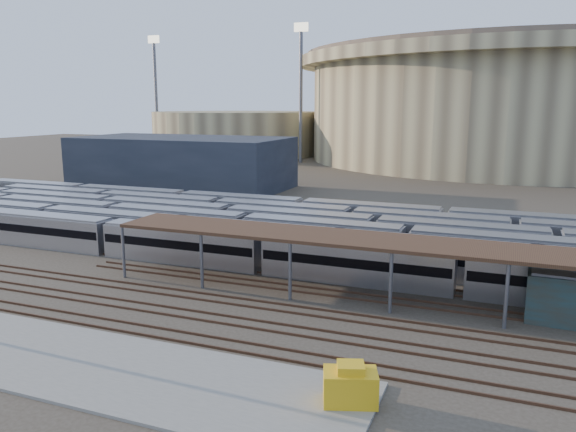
# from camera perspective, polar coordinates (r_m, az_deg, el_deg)

# --- Properties ---
(ground) EXTENTS (420.00, 420.00, 0.00)m
(ground) POSITION_cam_1_polar(r_m,az_deg,el_deg) (51.30, -9.98, -7.54)
(ground) COLOR #383026
(ground) RESTS_ON ground
(apron) EXTENTS (50.00, 9.00, 0.20)m
(apron) POSITION_cam_1_polar(r_m,az_deg,el_deg) (43.57, -26.41, -11.92)
(apron) COLOR gray
(apron) RESTS_ON ground
(subway_trains) EXTENTS (128.72, 23.90, 3.60)m
(subway_trains) POSITION_cam_1_polar(r_m,az_deg,el_deg) (65.88, -0.05, -1.52)
(subway_trains) COLOR silver
(subway_trains) RESTS_ON ground
(inspection_shed) EXTENTS (60.30, 6.00, 5.30)m
(inspection_shed) POSITION_cam_1_polar(r_m,az_deg,el_deg) (46.81, 16.31, -3.30)
(inspection_shed) COLOR #5B5B60
(inspection_shed) RESTS_ON ground
(empty_tracks) EXTENTS (170.00, 9.62, 0.18)m
(empty_tracks) POSITION_cam_1_polar(r_m,az_deg,el_deg) (47.34, -13.17, -9.18)
(empty_tracks) COLOR #4C3323
(empty_tracks) RESTS_ON ground
(stadium) EXTENTS (124.00, 124.00, 32.50)m
(stadium) POSITION_cam_1_polar(r_m,az_deg,el_deg) (181.24, 21.66, 10.53)
(stadium) COLOR tan
(stadium) RESTS_ON ground
(secondary_arena) EXTENTS (56.00, 56.00, 14.00)m
(secondary_arena) POSITION_cam_1_polar(r_m,az_deg,el_deg) (191.73, -5.13, 8.43)
(secondary_arena) COLOR tan
(secondary_arena) RESTS_ON ground
(service_building) EXTENTS (42.00, 20.00, 10.00)m
(service_building) POSITION_cam_1_polar(r_m,az_deg,el_deg) (114.37, -10.74, 5.37)
(service_building) COLOR #1E232D
(service_building) RESTS_ON ground
(floodlight_0) EXTENTS (4.00, 1.00, 38.40)m
(floodlight_0) POSITION_cam_1_polar(r_m,az_deg,el_deg) (161.24, 1.31, 12.79)
(floodlight_0) COLOR #5B5B60
(floodlight_0) RESTS_ON ground
(floodlight_1) EXTENTS (4.00, 1.00, 38.40)m
(floodlight_1) POSITION_cam_1_polar(r_m,az_deg,el_deg) (195.65, -13.27, 12.24)
(floodlight_1) COLOR #5B5B60
(floodlight_1) RESTS_ON ground
(floodlight_3) EXTENTS (4.00, 1.00, 38.40)m
(floodlight_3) POSITION_cam_1_polar(r_m,az_deg,el_deg) (204.43, 11.71, 12.25)
(floodlight_3) COLOR #5B5B60
(floodlight_3) RESTS_ON ground
(yellow_equipment) EXTENTS (3.39, 2.70, 1.84)m
(yellow_equipment) POSITION_cam_1_polar(r_m,az_deg,el_deg) (32.44, 6.34, -16.88)
(yellow_equipment) COLOR gold
(yellow_equipment) RESTS_ON apron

